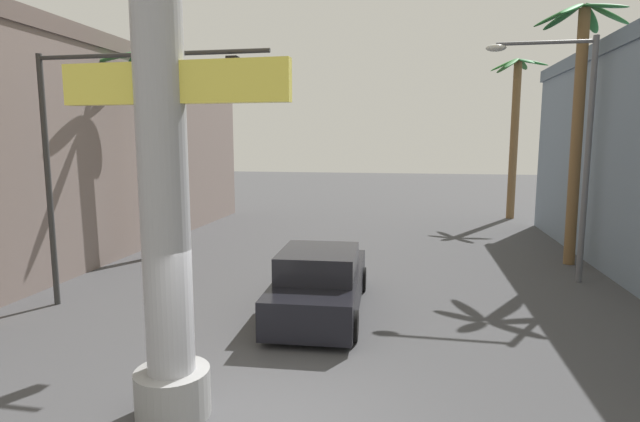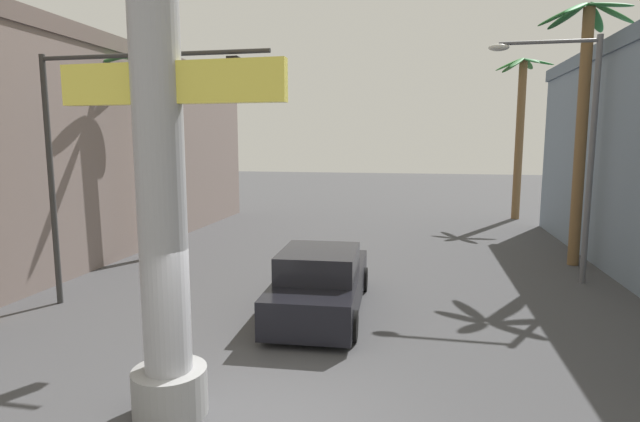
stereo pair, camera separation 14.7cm
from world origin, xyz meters
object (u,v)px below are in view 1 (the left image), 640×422
(traffic_light_mast, at_px, (110,130))
(palm_tree_mid_left, at_px, (143,130))
(street_lamp, at_px, (570,134))
(car_lead, at_px, (320,283))
(palm_tree_far_right, at_px, (515,124))
(neon_sign_pole, at_px, (160,75))
(palm_tree_mid_right, at_px, (578,106))

(traffic_light_mast, distance_m, palm_tree_mid_left, 5.22)
(street_lamp, bearing_deg, palm_tree_mid_left, 178.45)
(palm_tree_mid_left, bearing_deg, car_lead, -31.81)
(palm_tree_far_right, relative_size, palm_tree_mid_left, 1.17)
(neon_sign_pole, xyz_separation_m, palm_tree_mid_left, (-5.44, 9.02, -0.53))
(palm_tree_mid_right, distance_m, palm_tree_far_right, 9.79)
(neon_sign_pole, xyz_separation_m, palm_tree_far_right, (8.45, 20.75, -0.04))
(car_lead, distance_m, palm_tree_far_right, 17.94)
(traffic_light_mast, height_order, palm_tree_mid_right, palm_tree_mid_right)
(car_lead, bearing_deg, traffic_light_mast, -172.25)
(street_lamp, height_order, palm_tree_far_right, palm_tree_far_right)
(neon_sign_pole, bearing_deg, palm_tree_mid_right, 52.21)
(neon_sign_pole, bearing_deg, palm_tree_far_right, 67.84)
(traffic_light_mast, relative_size, car_lead, 1.20)
(neon_sign_pole, xyz_separation_m, palm_tree_mid_right, (8.50, 10.96, 0.23))
(car_lead, bearing_deg, palm_tree_far_right, 65.85)
(neon_sign_pole, bearing_deg, street_lamp, 48.47)
(neon_sign_pole, relative_size, palm_tree_far_right, 1.21)
(palm_tree_far_right, xyz_separation_m, palm_tree_mid_left, (-13.90, -11.74, -0.49))
(palm_tree_far_right, bearing_deg, palm_tree_mid_right, -89.74)
(traffic_light_mast, bearing_deg, street_lamp, 21.91)
(street_lamp, distance_m, palm_tree_mid_left, 13.12)
(palm_tree_far_right, bearing_deg, neon_sign_pole, -112.16)
(traffic_light_mast, height_order, palm_tree_far_right, palm_tree_far_right)
(traffic_light_mast, xyz_separation_m, palm_tree_mid_right, (11.99, 6.79, 0.85))
(street_lamp, distance_m, car_lead, 8.21)
(car_lead, distance_m, palm_tree_mid_right, 10.43)
(street_lamp, relative_size, palm_tree_mid_right, 0.82)
(palm_tree_mid_right, bearing_deg, palm_tree_mid_left, -172.06)
(traffic_light_mast, relative_size, palm_tree_far_right, 0.74)
(palm_tree_mid_right, bearing_deg, palm_tree_far_right, 90.26)
(car_lead, distance_m, palm_tree_mid_left, 8.76)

